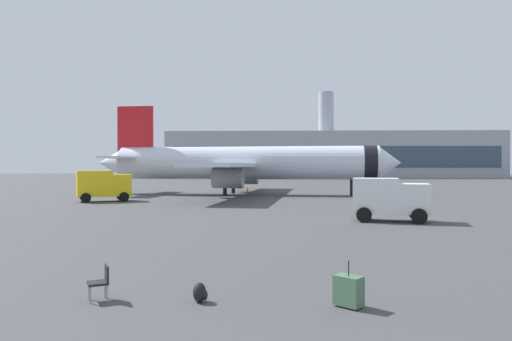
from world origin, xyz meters
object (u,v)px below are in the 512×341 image
service_truck (103,184)px  traveller_backpack (200,293)px  cargo_van (389,197)px  safety_cone_mid (247,189)px  safety_cone_far (104,192)px  safety_cone_near (353,192)px  gate_chair (101,280)px  airplane_at_gate (244,163)px  rolling_suitcase (349,291)px

service_truck → traveller_backpack: (14.15, -32.00, -1.37)m
cargo_van → safety_cone_mid: 34.15m
cargo_van → safety_cone_mid: cargo_van is taller
service_truck → safety_cone_far: 11.73m
safety_cone_near → safety_cone_far: safety_cone_near is taller
safety_cone_near → gate_chair: 43.63m
cargo_van → safety_cone_mid: (-10.36, 32.53, -1.09)m
cargo_van → safety_cone_near: bearing=85.2°
airplane_at_gate → service_truck: airplane_at_gate is taller
cargo_van → traveller_backpack: cargo_van is taller
service_truck → safety_cone_far: service_truck is taller
service_truck → airplane_at_gate: bearing=40.5°
airplane_at_gate → cargo_van: 27.84m
rolling_suitcase → safety_cone_near: bearing=80.1°
airplane_at_gate → safety_cone_far: airplane_at_gate is taller
rolling_suitcase → traveller_backpack: size_ratio=2.29×
service_truck → traveller_backpack: service_truck is taller
safety_cone_far → gate_chair: 45.66m
traveller_backpack → service_truck: bearing=113.8°
airplane_at_gate → safety_cone_mid: bearing=90.1°
cargo_van → traveller_backpack: 19.21m
traveller_backpack → safety_cone_far: bearing=112.9°
service_truck → cargo_van: bearing=-33.1°
service_truck → cargo_van: (22.95, -14.97, -0.16)m
rolling_suitcase → traveller_backpack: (-3.57, 0.27, -0.16)m
safety_cone_near → gate_chair: (-13.33, -41.55, 0.13)m
safety_cone_mid → safety_cone_near: bearing=-32.7°
traveller_backpack → rolling_suitcase: bearing=-4.3°
rolling_suitcase → service_truck: bearing=118.8°
traveller_backpack → cargo_van: bearing=62.7°
service_truck → safety_cone_far: (-3.96, 10.96, -1.29)m
service_truck → safety_cone_near: 26.81m
safety_cone_near → traveller_backpack: 43.00m
safety_cone_near → cargo_van: bearing=-94.8°
safety_cone_mid → rolling_suitcase: size_ratio=0.66×
rolling_suitcase → traveller_backpack: rolling_suitcase is taller
airplane_at_gate → safety_cone_mid: 7.53m
airplane_at_gate → cargo_van: size_ratio=7.58×
safety_cone_mid → gate_chair: size_ratio=0.84×
safety_cone_far → traveller_backpack: size_ratio=1.32×
safety_cone_near → gate_chair: gate_chair is taller
safety_cone_far → gate_chair: size_ratio=0.74×
safety_cone_mid → safety_cone_far: 17.83m
safety_cone_mid → gate_chair: 49.51m
safety_cone_mid → gate_chair: (-0.93, -49.50, 0.14)m
cargo_van → gate_chair: cargo_van is taller
service_truck → traveller_backpack: bearing=-66.2°
safety_cone_near → safety_cone_far: bearing=177.3°
service_truck → safety_cone_mid: size_ratio=7.28×
safety_cone_mid → traveller_backpack: 49.59m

